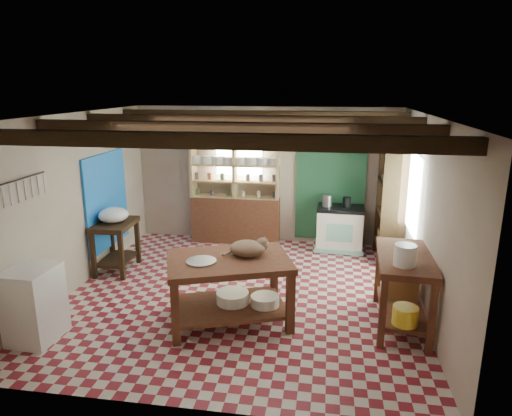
% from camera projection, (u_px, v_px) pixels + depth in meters
% --- Properties ---
extents(floor, '(5.00, 5.00, 0.02)m').
position_uv_depth(floor, '(241.00, 295.00, 6.73)').
color(floor, maroon).
rests_on(floor, ground).
extents(ceiling, '(5.00, 5.00, 0.02)m').
position_uv_depth(ceiling, '(240.00, 115.00, 6.05)').
color(ceiling, '#45454A').
rests_on(ceiling, wall_back).
extents(wall_back, '(5.00, 0.04, 2.60)m').
position_uv_depth(wall_back, '(265.00, 175.00, 8.77)').
color(wall_back, '#B8A594').
rests_on(wall_back, floor).
extents(wall_front, '(5.00, 0.04, 2.60)m').
position_uv_depth(wall_front, '(187.00, 283.00, 4.00)').
color(wall_front, '#B8A594').
rests_on(wall_front, floor).
extents(wall_left, '(0.04, 5.00, 2.60)m').
position_uv_depth(wall_left, '(75.00, 202.00, 6.76)').
color(wall_left, '#B8A594').
rests_on(wall_left, floor).
extents(wall_right, '(0.04, 5.00, 2.60)m').
position_uv_depth(wall_right, '(427.00, 217.00, 6.01)').
color(wall_right, '#B8A594').
rests_on(wall_right, floor).
extents(ceiling_beams, '(5.00, 3.80, 0.15)m').
position_uv_depth(ceiling_beams, '(240.00, 124.00, 6.08)').
color(ceiling_beams, '#301F10').
rests_on(ceiling_beams, ceiling).
extents(blue_wall_patch, '(0.04, 1.40, 1.60)m').
position_uv_depth(blue_wall_patch, '(107.00, 201.00, 7.67)').
color(blue_wall_patch, blue).
rests_on(blue_wall_patch, wall_left).
extents(green_wall_patch, '(1.30, 0.04, 2.30)m').
position_uv_depth(green_wall_patch, '(331.00, 180.00, 8.57)').
color(green_wall_patch, '#205031').
rests_on(green_wall_patch, wall_back).
extents(window_back, '(0.90, 0.02, 0.80)m').
position_uv_depth(window_back, '(239.00, 154.00, 8.72)').
color(window_back, white).
rests_on(window_back, wall_back).
extents(window_right, '(0.02, 1.30, 1.20)m').
position_uv_depth(window_right, '(413.00, 193.00, 6.94)').
color(window_right, white).
rests_on(window_right, wall_right).
extents(utensil_rail, '(0.06, 0.90, 0.28)m').
position_uv_depth(utensil_rail, '(23.00, 188.00, 5.49)').
color(utensil_rail, black).
rests_on(utensil_rail, wall_left).
extents(pot_rack, '(0.86, 0.12, 0.36)m').
position_uv_depth(pot_rack, '(333.00, 133.00, 7.92)').
color(pot_rack, black).
rests_on(pot_rack, ceiling).
extents(shelving_unit, '(1.70, 0.34, 2.20)m').
position_uv_depth(shelving_unit, '(235.00, 187.00, 8.73)').
color(shelving_unit, tan).
rests_on(shelving_unit, floor).
extents(tall_rack, '(0.40, 0.86, 2.00)m').
position_uv_depth(tall_rack, '(391.00, 204.00, 7.84)').
color(tall_rack, '#301F10').
rests_on(tall_rack, floor).
extents(work_table, '(1.79, 1.48, 0.87)m').
position_uv_depth(work_table, '(229.00, 290.00, 5.86)').
color(work_table, brown).
rests_on(work_table, floor).
extents(stove, '(0.87, 0.60, 0.83)m').
position_uv_depth(stove, '(340.00, 228.00, 8.45)').
color(stove, white).
rests_on(stove, floor).
extents(prep_table, '(0.61, 0.86, 0.84)m').
position_uv_depth(prep_table, '(116.00, 246.00, 7.49)').
color(prep_table, '#301F10').
rests_on(prep_table, floor).
extents(white_cabinet, '(0.52, 0.62, 0.91)m').
position_uv_depth(white_cabinet, '(34.00, 304.00, 5.44)').
color(white_cabinet, white).
rests_on(white_cabinet, floor).
extents(right_counter, '(0.74, 1.36, 0.95)m').
position_uv_depth(right_counter, '(403.00, 290.00, 5.76)').
color(right_counter, brown).
rests_on(right_counter, floor).
extents(cat, '(0.57, 0.53, 0.21)m').
position_uv_depth(cat, '(247.00, 248.00, 5.81)').
color(cat, '#987558').
rests_on(cat, work_table).
extents(steel_tray, '(0.48, 0.48, 0.02)m').
position_uv_depth(steel_tray, '(201.00, 261.00, 5.63)').
color(steel_tray, '#B3B2BA').
rests_on(steel_tray, work_table).
extents(basin_large, '(0.54, 0.54, 0.15)m').
position_uv_depth(basin_large, '(233.00, 297.00, 5.95)').
color(basin_large, white).
rests_on(basin_large, work_table).
extents(basin_small, '(0.47, 0.47, 0.13)m').
position_uv_depth(basin_small, '(265.00, 301.00, 5.88)').
color(basin_small, white).
rests_on(basin_small, work_table).
extents(kettle_left, '(0.19, 0.19, 0.21)m').
position_uv_depth(kettle_left, '(327.00, 201.00, 8.36)').
color(kettle_left, '#B3B2BA').
rests_on(kettle_left, stove).
extents(kettle_right, '(0.16, 0.16, 0.19)m').
position_uv_depth(kettle_right, '(347.00, 202.00, 8.30)').
color(kettle_right, black).
rests_on(kettle_right, stove).
extents(enamel_bowl, '(0.50, 0.50, 0.24)m').
position_uv_depth(enamel_bowl, '(114.00, 215.00, 7.35)').
color(enamel_bowl, white).
rests_on(enamel_bowl, prep_table).
extents(white_bucket, '(0.27, 0.27, 0.25)m').
position_uv_depth(white_bucket, '(405.00, 255.00, 5.28)').
color(white_bucket, white).
rests_on(white_bucket, right_counter).
extents(wicker_basket, '(0.45, 0.37, 0.30)m').
position_uv_depth(wicker_basket, '(400.00, 286.00, 6.06)').
color(wicker_basket, '#A47342').
rests_on(wicker_basket, right_counter).
extents(yellow_tub, '(0.32, 0.32, 0.22)m').
position_uv_depth(yellow_tub, '(405.00, 315.00, 5.37)').
color(yellow_tub, yellow).
rests_on(yellow_tub, right_counter).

